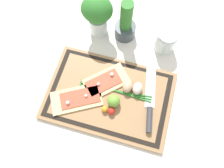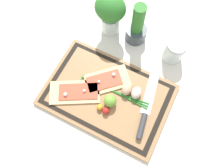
# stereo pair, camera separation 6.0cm
# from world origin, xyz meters

# --- Properties ---
(ground_plane) EXTENTS (6.00, 6.00, 0.00)m
(ground_plane) POSITION_xyz_m (0.00, 0.00, 0.00)
(ground_plane) COLOR silver
(cutting_board) EXTENTS (0.51, 0.34, 0.02)m
(cutting_board) POSITION_xyz_m (0.00, 0.00, 0.01)
(cutting_board) COLOR #997047
(cutting_board) RESTS_ON ground_plane
(pizza_slice_near) EXTENTS (0.23, 0.19, 0.02)m
(pizza_slice_near) POSITION_xyz_m (-0.12, -0.05, 0.02)
(pizza_slice_near) COLOR #DBBC7F
(pizza_slice_near) RESTS_ON cutting_board
(pizza_slice_far) EXTENTS (0.20, 0.20, 0.02)m
(pizza_slice_far) POSITION_xyz_m (-0.03, 0.05, 0.02)
(pizza_slice_far) COLOR #DBBC7F
(pizza_slice_far) RESTS_ON cutting_board
(knife) EXTENTS (0.08, 0.32, 0.02)m
(knife) POSITION_xyz_m (0.17, -0.01, 0.03)
(knife) COLOR silver
(knife) RESTS_ON cutting_board
(egg_brown) EXTENTS (0.04, 0.05, 0.04)m
(egg_brown) POSITION_xyz_m (0.06, 0.05, 0.04)
(egg_brown) COLOR tan
(egg_brown) RESTS_ON cutting_board
(egg_pink) EXTENTS (0.04, 0.05, 0.04)m
(egg_pink) POSITION_xyz_m (0.10, 0.05, 0.04)
(egg_pink) COLOR beige
(egg_pink) RESTS_ON cutting_board
(lime) EXTENTS (0.05, 0.05, 0.05)m
(lime) POSITION_xyz_m (0.03, -0.03, 0.04)
(lime) COLOR #70A838
(lime) RESTS_ON cutting_board
(cherry_tomato_red) EXTENTS (0.03, 0.03, 0.03)m
(cherry_tomato_red) POSITION_xyz_m (0.03, -0.07, 0.03)
(cherry_tomato_red) COLOR red
(cherry_tomato_red) RESTS_ON cutting_board
(cherry_tomato_yellow) EXTENTS (0.02, 0.02, 0.02)m
(cherry_tomato_yellow) POSITION_xyz_m (0.00, -0.07, 0.03)
(cherry_tomato_yellow) COLOR gold
(cherry_tomato_yellow) RESTS_ON cutting_board
(scallion_bunch) EXTENTS (0.30, 0.04, 0.01)m
(scallion_bunch) POSITION_xyz_m (0.02, 0.02, 0.02)
(scallion_bunch) COLOR #2D7528
(scallion_bunch) RESTS_ON cutting_board
(herb_pot) EXTENTS (0.09, 0.09, 0.21)m
(herb_pot) POSITION_xyz_m (-0.01, 0.31, 0.07)
(herb_pot) COLOR #3D474C
(herb_pot) RESTS_ON ground_plane
(sauce_jar) EXTENTS (0.09, 0.09, 0.11)m
(sauce_jar) POSITION_xyz_m (0.17, 0.29, 0.05)
(sauce_jar) COLOR silver
(sauce_jar) RESTS_ON ground_plane
(herb_glass) EXTENTS (0.13, 0.12, 0.20)m
(herb_glass) POSITION_xyz_m (-0.14, 0.30, 0.12)
(herb_glass) COLOR silver
(herb_glass) RESTS_ON ground_plane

